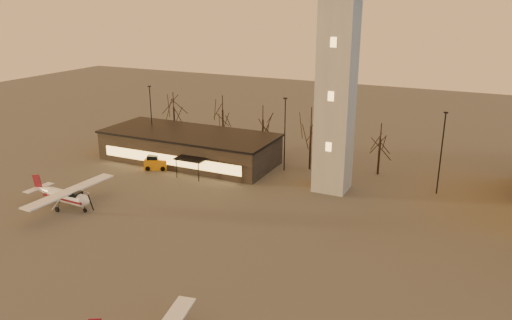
% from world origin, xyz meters
% --- Properties ---
extents(control_tower, '(6.80, 6.80, 32.60)m').
position_xyz_m(control_tower, '(0.00, 30.00, 16.33)').
color(control_tower, gray).
rests_on(control_tower, ground).
extents(terminal, '(25.40, 12.20, 4.30)m').
position_xyz_m(terminal, '(-21.99, 31.98, 2.16)').
color(terminal, black).
rests_on(terminal, ground).
extents(light_poles, '(58.50, 12.25, 10.14)m').
position_xyz_m(light_poles, '(0.50, 31.00, 5.41)').
color(light_poles, black).
rests_on(light_poles, ground).
extents(tree_row, '(37.20, 9.20, 8.80)m').
position_xyz_m(tree_row, '(-13.70, 39.16, 5.94)').
color(tree_row, black).
rests_on(tree_row, ground).
extents(cessna_rear, '(9.50, 12.00, 3.31)m').
position_xyz_m(cessna_rear, '(-24.89, 11.50, 1.13)').
color(cessna_rear, white).
rests_on(cessna_rear, ground).
extents(service_cart, '(3.54, 2.90, 1.99)m').
position_xyz_m(service_cart, '(-24.29, 26.98, 0.76)').
color(service_cart, orange).
rests_on(service_cart, ground).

